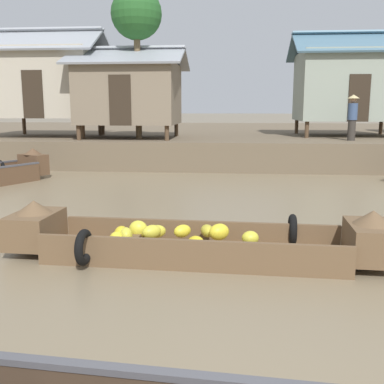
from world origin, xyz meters
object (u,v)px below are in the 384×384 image
(banana_boat, at_px, (192,241))
(stilt_house_left, at_px, (49,82))
(stilt_house_mid_left, at_px, (130,92))
(stilt_house_mid_right, at_px, (349,85))
(vendor_person, at_px, (352,115))
(palm_tree_near, at_px, (136,16))

(banana_boat, xyz_separation_m, stilt_house_left, (-7.05, 12.07, 2.99))
(stilt_house_mid_left, xyz_separation_m, stilt_house_mid_right, (8.89, 2.18, 0.35))
(stilt_house_mid_right, xyz_separation_m, vendor_person, (-0.49, -2.88, -1.21))
(palm_tree_near, bearing_deg, stilt_house_mid_right, 16.50)
(banana_boat, xyz_separation_m, palm_tree_near, (-3.11, 11.08, 5.32))
(stilt_house_left, distance_m, stilt_house_mid_right, 12.52)
(banana_boat, bearing_deg, palm_tree_near, 105.65)
(stilt_house_left, height_order, vendor_person, stilt_house_left)
(stilt_house_mid_right, height_order, palm_tree_near, palm_tree_near)
(banana_boat, height_order, palm_tree_near, palm_tree_near)
(banana_boat, distance_m, stilt_house_mid_right, 14.91)
(stilt_house_mid_left, height_order, vendor_person, stilt_house_mid_left)
(stilt_house_left, height_order, stilt_house_mid_right, stilt_house_left)
(vendor_person, bearing_deg, stilt_house_mid_right, 80.36)
(banana_boat, height_order, stilt_house_mid_left, stilt_house_mid_left)
(stilt_house_mid_left, distance_m, vendor_person, 8.47)
(stilt_house_mid_left, distance_m, palm_tree_near, 2.83)
(vendor_person, bearing_deg, stilt_house_left, 173.56)
(palm_tree_near, bearing_deg, vendor_person, -2.61)
(palm_tree_near, xyz_separation_m, vendor_person, (8.00, -0.37, -3.63))
(banana_boat, height_order, vendor_person, vendor_person)
(banana_boat, distance_m, stilt_house_mid_left, 12.21)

